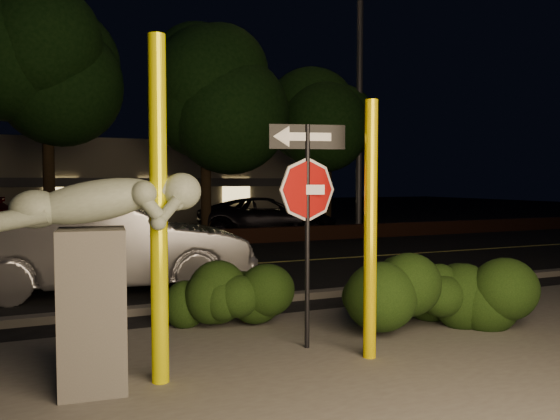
{
  "coord_description": "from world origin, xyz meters",
  "views": [
    {
      "loc": [
        -2.55,
        -5.57,
        2.04
      ],
      "look_at": [
        0.75,
        2.16,
        1.6
      ],
      "focal_mm": 35.0,
      "sensor_mm": 36.0,
      "label": 1
    }
  ],
  "objects_px": {
    "sculpture": "(96,257)",
    "parked_car_dark": "(267,217)",
    "parked_car_darkred": "(79,217)",
    "yellow_pole_right": "(370,231)",
    "yellow_pole_left": "(159,212)",
    "signpost": "(307,190)",
    "silver_sedan": "(109,246)",
    "streetlight": "(354,49)"
  },
  "relations": [
    {
      "from": "sculpture",
      "to": "parked_car_dark",
      "type": "bearing_deg",
      "value": 67.38
    },
    {
      "from": "parked_car_darkred",
      "to": "yellow_pole_right",
      "type": "bearing_deg",
      "value": -172.25
    },
    {
      "from": "yellow_pole_left",
      "to": "signpost",
      "type": "height_order",
      "value": "yellow_pole_left"
    },
    {
      "from": "yellow_pole_right",
      "to": "silver_sedan",
      "type": "xyz_separation_m",
      "value": [
        -2.34,
        5.16,
        -0.62
      ]
    },
    {
      "from": "streetlight",
      "to": "silver_sedan",
      "type": "height_order",
      "value": "streetlight"
    },
    {
      "from": "parked_car_darkred",
      "to": "silver_sedan",
      "type": "bearing_deg",
      "value": 179.02
    },
    {
      "from": "yellow_pole_left",
      "to": "parked_car_dark",
      "type": "bearing_deg",
      "value": 64.09
    },
    {
      "from": "yellow_pole_left",
      "to": "signpost",
      "type": "xyz_separation_m",
      "value": [
        1.86,
        0.44,
        0.19
      ]
    },
    {
      "from": "sculpture",
      "to": "yellow_pole_left",
      "type": "bearing_deg",
      "value": 0.2
    },
    {
      "from": "sculpture",
      "to": "yellow_pole_right",
      "type": "bearing_deg",
      "value": 1.14
    },
    {
      "from": "streetlight",
      "to": "parked_car_darkred",
      "type": "bearing_deg",
      "value": 155.85
    },
    {
      "from": "silver_sedan",
      "to": "parked_car_darkred",
      "type": "relative_size",
      "value": 0.96
    },
    {
      "from": "yellow_pole_right",
      "to": "parked_car_darkred",
      "type": "bearing_deg",
      "value": 98.92
    },
    {
      "from": "silver_sedan",
      "to": "streetlight",
      "type": "bearing_deg",
      "value": -47.65
    },
    {
      "from": "silver_sedan",
      "to": "sculpture",
      "type": "bearing_deg",
      "value": 178.39
    },
    {
      "from": "signpost",
      "to": "parked_car_darkred",
      "type": "height_order",
      "value": "signpost"
    },
    {
      "from": "yellow_pole_right",
      "to": "yellow_pole_left",
      "type": "bearing_deg",
      "value": 175.96
    },
    {
      "from": "sculpture",
      "to": "streetlight",
      "type": "bearing_deg",
      "value": 55.57
    },
    {
      "from": "signpost",
      "to": "yellow_pole_right",
      "type": "bearing_deg",
      "value": -36.28
    },
    {
      "from": "yellow_pole_right",
      "to": "silver_sedan",
      "type": "relative_size",
      "value": 0.57
    },
    {
      "from": "parked_car_darkred",
      "to": "streetlight",
      "type": "bearing_deg",
      "value": -108.47
    },
    {
      "from": "parked_car_dark",
      "to": "parked_car_darkred",
      "type": "bearing_deg",
      "value": 89.0
    },
    {
      "from": "streetlight",
      "to": "parked_car_dark",
      "type": "relative_size",
      "value": 2.22
    },
    {
      "from": "parked_car_darkred",
      "to": "signpost",
      "type": "bearing_deg",
      "value": -173.82
    },
    {
      "from": "sculpture",
      "to": "streetlight",
      "type": "xyz_separation_m",
      "value": [
        9.99,
        11.97,
        5.55
      ]
    },
    {
      "from": "yellow_pole_left",
      "to": "silver_sedan",
      "type": "height_order",
      "value": "yellow_pole_left"
    },
    {
      "from": "yellow_pole_left",
      "to": "yellow_pole_right",
      "type": "distance_m",
      "value": 2.38
    },
    {
      "from": "streetlight",
      "to": "parked_car_dark",
      "type": "distance_m",
      "value": 6.92
    },
    {
      "from": "signpost",
      "to": "streetlight",
      "type": "height_order",
      "value": "streetlight"
    },
    {
      "from": "signpost",
      "to": "yellow_pole_left",
      "type": "bearing_deg",
      "value": -152.27
    },
    {
      "from": "sculpture",
      "to": "silver_sedan",
      "type": "bearing_deg",
      "value": 88.33
    },
    {
      "from": "yellow_pole_left",
      "to": "silver_sedan",
      "type": "xyz_separation_m",
      "value": [
        0.02,
        4.99,
        -0.88
      ]
    },
    {
      "from": "sculpture",
      "to": "parked_car_dark",
      "type": "xyz_separation_m",
      "value": [
        7.11,
        13.36,
        -0.59
      ]
    },
    {
      "from": "yellow_pole_left",
      "to": "yellow_pole_right",
      "type": "height_order",
      "value": "yellow_pole_left"
    },
    {
      "from": "yellow_pole_left",
      "to": "parked_car_dark",
      "type": "xyz_separation_m",
      "value": [
        6.52,
        13.41,
        -1.02
      ]
    },
    {
      "from": "parked_car_dark",
      "to": "streetlight",
      "type": "bearing_deg",
      "value": -103.42
    },
    {
      "from": "streetlight",
      "to": "parked_car_dark",
      "type": "height_order",
      "value": "streetlight"
    },
    {
      "from": "yellow_pole_right",
      "to": "sculpture",
      "type": "height_order",
      "value": "yellow_pole_right"
    },
    {
      "from": "yellow_pole_right",
      "to": "silver_sedan",
      "type": "height_order",
      "value": "yellow_pole_right"
    },
    {
      "from": "streetlight",
      "to": "silver_sedan",
      "type": "xyz_separation_m",
      "value": [
        -9.38,
        -7.03,
        -6.0
      ]
    },
    {
      "from": "yellow_pole_left",
      "to": "parked_car_darkred",
      "type": "relative_size",
      "value": 0.64
    },
    {
      "from": "signpost",
      "to": "parked_car_dark",
      "type": "relative_size",
      "value": 0.52
    }
  ]
}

